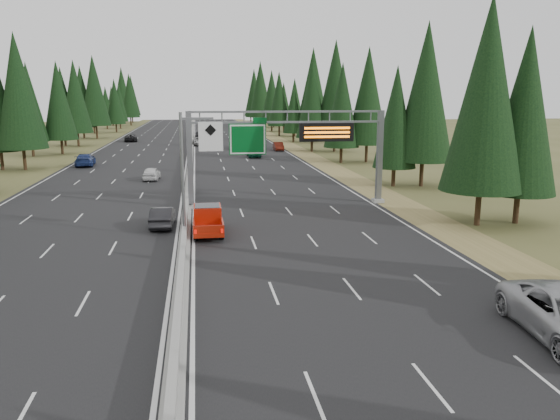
# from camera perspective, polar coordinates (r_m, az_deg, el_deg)

# --- Properties ---
(road) EXTENTS (32.00, 260.00, 0.08)m
(road) POSITION_cam_1_polar(r_m,az_deg,el_deg) (89.72, -9.27, 5.90)
(road) COLOR black
(road) RESTS_ON ground
(shoulder_right) EXTENTS (3.60, 260.00, 0.06)m
(shoulder_right) POSITION_cam_1_polar(r_m,az_deg,el_deg) (91.28, 2.03, 6.14)
(shoulder_right) COLOR olive
(shoulder_right) RESTS_ON ground
(shoulder_left) EXTENTS (3.60, 260.00, 0.06)m
(shoulder_left) POSITION_cam_1_polar(r_m,az_deg,el_deg) (91.65, -20.51, 5.43)
(shoulder_left) COLOR #4C4E24
(shoulder_left) RESTS_ON ground
(median_barrier) EXTENTS (0.70, 260.00, 0.85)m
(median_barrier) POSITION_cam_1_polar(r_m,az_deg,el_deg) (89.68, -9.28, 6.14)
(median_barrier) COLOR gray
(median_barrier) RESTS_ON road
(sign_gantry) EXTENTS (16.75, 0.98, 7.80)m
(sign_gantry) POSITION_cam_1_polar(r_m,az_deg,el_deg) (45.02, 1.59, 7.01)
(sign_gantry) COLOR slate
(sign_gantry) RESTS_ON road
(hov_sign_pole) EXTENTS (2.80, 0.50, 8.00)m
(hov_sign_pole) POSITION_cam_1_polar(r_m,az_deg,el_deg) (34.50, -9.21, 4.49)
(hov_sign_pole) COLOR slate
(hov_sign_pole) RESTS_ON road
(tree_row_right) EXTENTS (11.32, 237.21, 18.94)m
(tree_row_right) POSITION_cam_1_polar(r_m,az_deg,el_deg) (84.22, 5.99, 11.72)
(tree_row_right) COLOR black
(tree_row_right) RESTS_ON ground
(tree_row_left) EXTENTS (11.86, 240.01, 18.71)m
(tree_row_left) POSITION_cam_1_polar(r_m,az_deg,el_deg) (84.27, -24.96, 10.74)
(tree_row_left) COLOR black
(tree_row_left) RESTS_ON ground
(red_pickup) EXTENTS (1.91, 5.36, 1.75)m
(red_pickup) POSITION_cam_1_polar(r_m,az_deg,el_deg) (36.78, -7.57, -0.83)
(red_pickup) COLOR black
(red_pickup) RESTS_ON road
(car_ahead_green) EXTENTS (2.01, 4.85, 1.64)m
(car_ahead_green) POSITION_cam_1_polar(r_m,az_deg,el_deg) (82.35, -2.76, 6.13)
(car_ahead_green) COLOR #13543A
(car_ahead_green) RESTS_ON road
(car_ahead_dkred) EXTENTS (1.57, 4.27, 1.40)m
(car_ahead_dkred) POSITION_cam_1_polar(r_m,az_deg,el_deg) (92.16, -0.17, 6.67)
(car_ahead_dkred) COLOR #5A170C
(car_ahead_dkred) RESTS_ON road
(car_ahead_dkgrey) EXTENTS (2.13, 5.14, 1.49)m
(car_ahead_dkgrey) POSITION_cam_1_polar(r_m,az_deg,el_deg) (95.51, -4.64, 6.84)
(car_ahead_dkgrey) COLOR black
(car_ahead_dkgrey) RESTS_ON road
(car_ahead_white) EXTENTS (2.70, 5.46, 1.49)m
(car_ahead_white) POSITION_cam_1_polar(r_m,az_deg,el_deg) (103.45, -8.39, 7.13)
(car_ahead_white) COLOR #B6B6B6
(car_ahead_white) RESTS_ON road
(car_ahead_far) EXTENTS (1.81, 4.35, 1.47)m
(car_ahead_far) POSITION_cam_1_polar(r_m,az_deg,el_deg) (121.58, -8.46, 7.81)
(car_ahead_far) COLOR black
(car_ahead_far) RESTS_ON road
(car_onc_near) EXTENTS (1.65, 4.32, 1.41)m
(car_onc_near) POSITION_cam_1_polar(r_m,az_deg,el_deg) (38.90, -12.17, -0.70)
(car_onc_near) COLOR black
(car_onc_near) RESTS_ON road
(car_onc_blue) EXTENTS (2.70, 5.71, 1.61)m
(car_onc_blue) POSITION_cam_1_polar(r_m,az_deg,el_deg) (76.02, -19.69, 4.97)
(car_onc_blue) COLOR navy
(car_onc_blue) RESTS_ON road
(car_onc_white) EXTENTS (1.89, 4.19, 1.40)m
(car_onc_white) POSITION_cam_1_polar(r_m,az_deg,el_deg) (61.22, -13.28, 3.75)
(car_onc_white) COLOR silver
(car_onc_white) RESTS_ON road
(car_onc_far) EXTENTS (2.94, 5.53, 1.48)m
(car_onc_far) POSITION_cam_1_polar(r_m,az_deg,el_deg) (114.88, -15.31, 7.30)
(car_onc_far) COLOR black
(car_onc_far) RESTS_ON road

